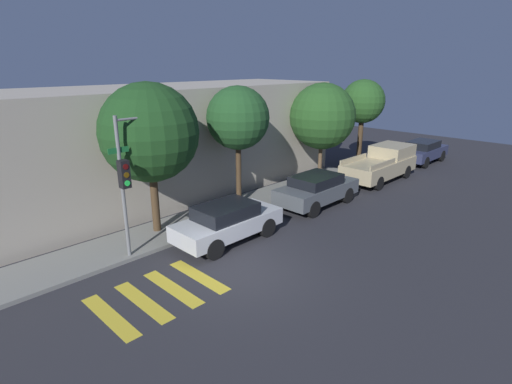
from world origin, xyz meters
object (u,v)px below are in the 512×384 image
tree_near_corner (149,133)px  tree_midblock (238,118)px  sedan_near_corner (227,221)px  sedan_middle (317,189)px  tree_behind_truck (363,102)px  pickup_truck (382,163)px  traffic_light_pole (134,163)px  sedan_far_end (423,151)px  tree_far_end (322,116)px

tree_near_corner → tree_midblock: (4.41, 0.00, 0.11)m
sedan_near_corner → sedan_middle: size_ratio=0.98×
tree_near_corner → tree_midblock: bearing=0.0°
tree_near_corner → tree_behind_truck: (14.97, 0.00, 0.13)m
tree_behind_truck → pickup_truck: bearing=-124.4°
sedan_near_corner → pickup_truck: size_ratio=0.81×
traffic_light_pole → sedan_near_corner: traffic_light_pole is taller
traffic_light_pole → sedan_near_corner: bearing=-24.0°
sedan_near_corner → pickup_truck: bearing=-0.0°
sedan_far_end → tree_midblock: bearing=170.1°
traffic_light_pole → sedan_near_corner: size_ratio=1.15×
pickup_truck → tree_midblock: tree_midblock is taller
sedan_far_end → sedan_near_corner: bearing=180.0°
pickup_truck → sedan_far_end: size_ratio=1.22×
tree_behind_truck → sedan_near_corner: bearing=-169.4°
sedan_middle → sedan_far_end: size_ratio=1.01×
sedan_near_corner → pickup_truck: (11.77, -0.00, 0.15)m
tree_far_end → pickup_truck: bearing=-45.4°
sedan_far_end → tree_far_end: tree_far_end is taller
pickup_truck → tree_behind_truck: tree_behind_truck is taller
sedan_middle → pickup_truck: bearing=0.0°
pickup_truck → tree_near_corner: (-13.24, 2.53, 3.03)m
tree_behind_truck → tree_far_end: bearing=180.0°
pickup_truck → sedan_far_end: bearing=0.0°
sedan_middle → tree_far_end: (3.74, 2.53, 2.79)m
tree_midblock → tree_far_end: bearing=0.0°
tree_behind_truck → tree_near_corner: bearing=180.0°
tree_far_end → sedan_far_end: bearing=-17.3°
tree_midblock → tree_near_corner: bearing=180.0°
traffic_light_pole → tree_midblock: size_ratio=0.89×
sedan_middle → pickup_truck: (6.23, 0.00, 0.14)m
traffic_light_pole → pickup_truck: traffic_light_pole is taller
traffic_light_pole → pickup_truck: (14.63, -1.27, -2.35)m
tree_far_end → tree_behind_truck: 4.26m
sedan_middle → sedan_far_end: (11.86, 0.00, -0.01)m
tree_far_end → sedan_near_corner: bearing=-164.8°
tree_midblock → pickup_truck: bearing=-16.0°
sedan_near_corner → tree_far_end: bearing=15.2°
tree_far_end → tree_behind_truck: bearing=0.0°
traffic_light_pole → tree_far_end: size_ratio=0.90×
sedan_far_end → tree_midblock: tree_midblock is taller
pickup_truck → sedan_middle: bearing=-180.0°
tree_midblock → tree_behind_truck: bearing=0.0°
traffic_light_pole → tree_far_end: bearing=5.9°
pickup_truck → sedan_far_end: pickup_truck is taller
tree_midblock → sedan_far_end: bearing=-9.9°
sedan_middle → tree_near_corner: (-7.01, 2.53, 3.16)m
sedan_far_end → tree_far_end: 8.96m
tree_near_corner → traffic_light_pole: bearing=-137.8°
pickup_truck → tree_midblock: 9.71m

